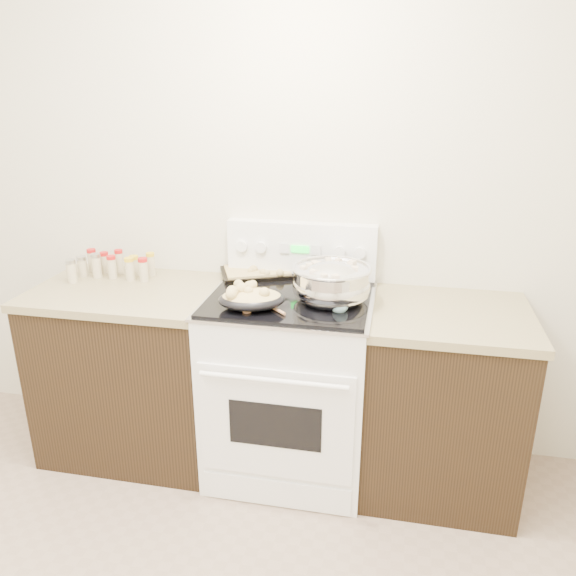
# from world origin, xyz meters

# --- Properties ---
(counter_left) EXTENTS (0.93, 0.67, 0.92)m
(counter_left) POSITION_xyz_m (-0.48, 1.43, 0.46)
(counter_left) COLOR black
(counter_left) RESTS_ON ground
(counter_right) EXTENTS (0.73, 0.67, 0.92)m
(counter_right) POSITION_xyz_m (1.08, 1.43, 0.46)
(counter_right) COLOR black
(counter_right) RESTS_ON ground
(kitchen_range) EXTENTS (0.78, 0.73, 1.22)m
(kitchen_range) POSITION_xyz_m (0.35, 1.42, 0.49)
(kitchen_range) COLOR white
(kitchen_range) RESTS_ON ground
(mixing_bowl) EXTENTS (0.45, 0.45, 0.21)m
(mixing_bowl) POSITION_xyz_m (0.54, 1.40, 1.03)
(mixing_bowl) COLOR silver
(mixing_bowl) RESTS_ON kitchen_range
(roasting_pan) EXTENTS (0.34, 0.27, 0.12)m
(roasting_pan) POSITION_xyz_m (0.21, 1.24, 0.99)
(roasting_pan) COLOR black
(roasting_pan) RESTS_ON kitchen_range
(baking_sheet) EXTENTS (0.43, 0.37, 0.06)m
(baking_sheet) POSITION_xyz_m (0.12, 1.69, 0.96)
(baking_sheet) COLOR black
(baking_sheet) RESTS_ON kitchen_range
(wooden_spoon) EXTENTS (0.20, 0.18, 0.04)m
(wooden_spoon) POSITION_xyz_m (0.23, 1.21, 0.95)
(wooden_spoon) COLOR tan
(wooden_spoon) RESTS_ON kitchen_range
(blue_ladle) EXTENTS (0.11, 0.28, 0.11)m
(blue_ladle) POSITION_xyz_m (0.60, 1.29, 0.98)
(blue_ladle) COLOR #99D5E5
(blue_ladle) RESTS_ON kitchen_range
(spice_jars) EXTENTS (0.40, 0.24, 0.13)m
(spice_jars) POSITION_xyz_m (-0.63, 1.57, 0.98)
(spice_jars) COLOR #BFB28C
(spice_jars) RESTS_ON counter_left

